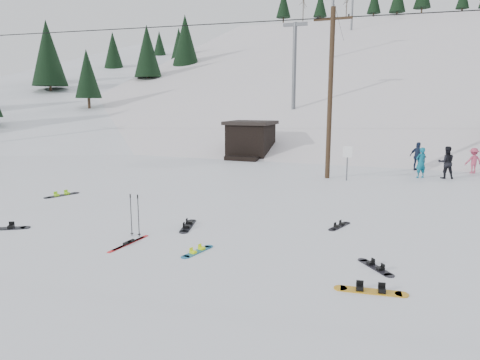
% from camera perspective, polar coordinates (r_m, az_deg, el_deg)
% --- Properties ---
extents(ground, '(200.00, 200.00, 0.00)m').
position_cam_1_polar(ground, '(11.90, -10.17, -10.11)').
color(ground, white).
rests_on(ground, ground).
extents(ski_slope, '(60.00, 85.24, 65.97)m').
position_cam_1_polar(ski_slope, '(66.74, 15.43, -4.06)').
color(ski_slope, white).
rests_on(ski_slope, ground).
extents(ridge_left, '(47.54, 95.03, 58.38)m').
position_cam_1_polar(ridge_left, '(72.71, -14.67, -2.05)').
color(ridge_left, white).
rests_on(ridge_left, ground).
extents(treeline_left, '(20.00, 64.00, 10.00)m').
position_cam_1_polar(treeline_left, '(63.69, -17.85, 6.09)').
color(treeline_left, black).
rests_on(treeline_left, ground).
extents(treeline_crest, '(50.00, 6.00, 10.00)m').
position_cam_1_polar(treeline_crest, '(95.76, 17.69, 7.35)').
color(treeline_crest, black).
rests_on(treeline_crest, ski_slope).
extents(utility_pole, '(2.00, 0.26, 9.00)m').
position_cam_1_polar(utility_pole, '(23.82, 11.95, 11.44)').
color(utility_pole, '#3A2819').
rests_on(utility_pole, ground).
extents(trail_sign, '(0.50, 0.09, 1.85)m').
position_cam_1_polar(trail_sign, '(23.41, 14.13, 3.01)').
color(trail_sign, '#595B60').
rests_on(trail_sign, ground).
extents(lift_hut, '(3.40, 4.10, 2.75)m').
position_cam_1_polar(lift_hut, '(32.44, 1.41, 5.42)').
color(lift_hut, black).
rests_on(lift_hut, ground).
extents(lift_tower_near, '(2.20, 0.36, 8.00)m').
position_cam_1_polar(lift_tower_near, '(40.88, 7.27, 15.46)').
color(lift_tower_near, '#595B60').
rests_on(lift_tower_near, ski_slope).
extents(lift_tower_mid, '(2.20, 0.36, 8.00)m').
position_cam_1_polar(lift_tower_mid, '(61.17, 12.21, 19.71)').
color(lift_tower_mid, '#595B60').
rests_on(lift_tower_mid, ski_slope).
extents(lift_tower_far, '(2.20, 0.36, 8.00)m').
position_cam_1_polar(lift_tower_far, '(81.84, 14.76, 21.77)').
color(lift_tower_far, '#595B60').
rests_on(lift_tower_far, ski_slope).
extents(hero_snowboard, '(0.47, 1.25, 0.09)m').
position_cam_1_polar(hero_snowboard, '(12.16, -5.70, -9.42)').
color(hero_snowboard, '#176895').
rests_on(hero_snowboard, ground).
extents(hero_skis, '(0.24, 1.73, 0.09)m').
position_cam_1_polar(hero_skis, '(13.17, -14.61, -8.14)').
color(hero_skis, red).
rests_on(hero_skis, ground).
extents(ski_poles, '(0.37, 0.10, 1.33)m').
position_cam_1_polar(ski_poles, '(13.71, -13.86, -4.52)').
color(ski_poles, black).
rests_on(ski_poles, ground).
extents(board_scatter_a, '(1.49, 1.04, 0.12)m').
position_cam_1_polar(board_scatter_a, '(16.20, -29.05, -5.64)').
color(board_scatter_a, black).
rests_on(board_scatter_a, ground).
extents(board_scatter_b, '(0.67, 1.58, 0.11)m').
position_cam_1_polar(board_scatter_b, '(14.57, -6.96, -6.07)').
color(board_scatter_b, black).
rests_on(board_scatter_b, ground).
extents(board_scatter_c, '(0.75, 1.57, 0.12)m').
position_cam_1_polar(board_scatter_c, '(20.79, -22.66, -1.85)').
color(board_scatter_c, black).
rests_on(board_scatter_c, ground).
extents(board_scatter_d, '(0.95, 1.08, 0.09)m').
position_cam_1_polar(board_scatter_d, '(11.53, 17.60, -10.99)').
color(board_scatter_d, black).
rests_on(board_scatter_d, ground).
extents(board_scatter_e, '(1.59, 0.45, 0.11)m').
position_cam_1_polar(board_scatter_e, '(10.15, 17.02, -13.92)').
color(board_scatter_e, orange).
rests_on(board_scatter_e, ground).
extents(board_scatter_f, '(0.58, 1.27, 0.09)m').
position_cam_1_polar(board_scatter_f, '(14.85, 13.12, -5.97)').
color(board_scatter_f, black).
rests_on(board_scatter_f, ground).
extents(skier_teal, '(0.74, 0.69, 1.69)m').
position_cam_1_polar(skier_teal, '(25.65, 22.98, 2.14)').
color(skier_teal, '#0C6079').
rests_on(skier_teal, ground).
extents(skier_dark, '(0.97, 0.82, 1.77)m').
position_cam_1_polar(skier_dark, '(25.98, 25.80, 2.12)').
color(skier_dark, black).
rests_on(skier_dark, ground).
extents(skier_pink, '(1.11, 0.91, 1.50)m').
position_cam_1_polar(skier_pink, '(28.64, 28.68, 2.28)').
color(skier_pink, '#B9415E').
rests_on(skier_pink, ground).
extents(skier_navy, '(1.10, 0.87, 1.74)m').
position_cam_1_polar(skier_navy, '(28.32, 22.62, 2.92)').
color(skier_navy, '#19243E').
rests_on(skier_navy, ground).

